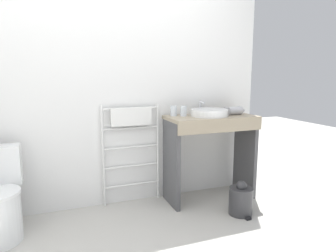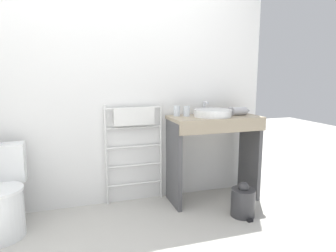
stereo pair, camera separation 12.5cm
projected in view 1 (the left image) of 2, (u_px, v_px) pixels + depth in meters
The scene contains 9 objects.
wall_back at pixel (120, 72), 2.99m from camera, with size 3.05×0.12×2.69m, color white.
towel_radiator at pixel (131, 133), 3.02m from camera, with size 0.60×0.06×1.03m.
vanity_counter at pixel (211, 144), 3.13m from camera, with size 0.92×0.46×0.90m.
sink_basin at pixel (209, 112), 3.07m from camera, with size 0.38×0.38×0.07m.
faucet at pixel (201, 106), 3.24m from camera, with size 0.02×0.10×0.14m.
cup_near_wall at pixel (174, 111), 3.07m from camera, with size 0.07×0.07×0.10m.
cup_near_edge at pixel (184, 111), 3.06m from camera, with size 0.07×0.07×0.10m.
hair_dryer at pixel (235, 111), 3.19m from camera, with size 0.21×0.18×0.09m.
trash_bin at pixel (241, 200), 2.85m from camera, with size 0.23×0.26×0.33m.
Camera 1 is at (-0.63, -1.63, 1.32)m, focal length 32.00 mm.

